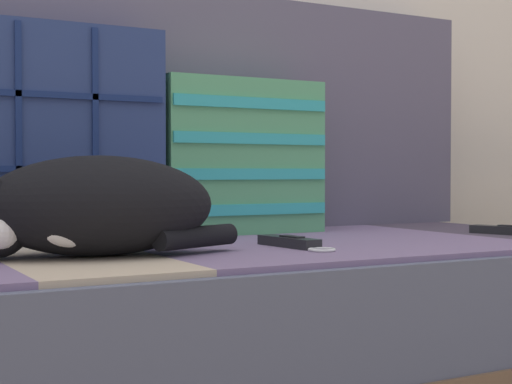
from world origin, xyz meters
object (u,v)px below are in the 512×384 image
couch (127,352)px  throw_pillow_quilted (49,134)px  game_remote_far (508,231)px  sleeping_cat (90,208)px  throw_pillow_striped (239,157)px  game_remote_near (291,242)px

couch → throw_pillow_quilted: size_ratio=4.76×
game_remote_far → couch: bearing=171.0°
sleeping_cat → game_remote_far: size_ratio=2.20×
couch → sleeping_cat: bearing=-130.1°
throw_pillow_striped → sleeping_cat: bearing=-144.0°
sleeping_cat → game_remote_far: sleeping_cat is taller
throw_pillow_striped → game_remote_far: bearing=-33.3°
couch → game_remote_near: 0.36m
couch → game_remote_far: (0.83, -0.13, 0.20)m
sleeping_cat → game_remote_far: bearing=-0.4°
throw_pillow_quilted → couch: bearing=-65.3°
throw_pillow_striped → game_remote_near: bearing=-101.7°
throw_pillow_striped → game_remote_far: size_ratio=1.86×
couch → game_remote_far: size_ratio=10.38×
couch → game_remote_near: game_remote_near is taller
throw_pillow_quilted → game_remote_far: (0.92, -0.33, -0.21)m
throw_pillow_quilted → game_remote_near: size_ratio=2.23×
couch → game_remote_far: bearing=-9.0°
sleeping_cat → game_remote_near: 0.38m
throw_pillow_striped → game_remote_far: 0.62m
throw_pillow_quilted → sleeping_cat: throw_pillow_quilted is taller
throw_pillow_quilted → game_remote_far: bearing=-19.5°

